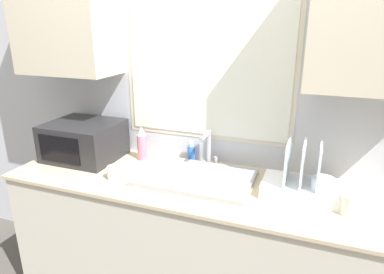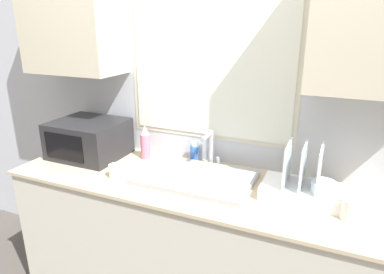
{
  "view_description": "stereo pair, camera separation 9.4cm",
  "coord_description": "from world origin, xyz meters",
  "px_view_note": "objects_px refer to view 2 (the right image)",
  "views": [
    {
      "loc": [
        0.66,
        -1.35,
        1.77
      ],
      "look_at": [
        0.04,
        0.29,
        1.17
      ],
      "focal_mm": 32.0,
      "sensor_mm": 36.0,
      "label": 1
    },
    {
      "loc": [
        0.74,
        -1.32,
        1.77
      ],
      "look_at": [
        0.04,
        0.29,
        1.17
      ],
      "focal_mm": 32.0,
      "sensor_mm": 36.0,
      "label": 2
    }
  ],
  "objects_px": {
    "soap_bottle": "(194,153)",
    "microwave": "(89,139)",
    "spray_bottle": "(145,143)",
    "mug_near_sink": "(116,171)",
    "dish_rack": "(303,187)",
    "faucet": "(210,146)"
  },
  "relations": [
    {
      "from": "faucet",
      "to": "soap_bottle",
      "type": "bearing_deg",
      "value": 166.68
    },
    {
      "from": "spray_bottle",
      "to": "soap_bottle",
      "type": "bearing_deg",
      "value": 13.42
    },
    {
      "from": "faucet",
      "to": "microwave",
      "type": "relative_size",
      "value": 0.5
    },
    {
      "from": "faucet",
      "to": "soap_bottle",
      "type": "relative_size",
      "value": 1.64
    },
    {
      "from": "microwave",
      "to": "mug_near_sink",
      "type": "distance_m",
      "value": 0.44
    },
    {
      "from": "soap_bottle",
      "to": "microwave",
      "type": "bearing_deg",
      "value": -164.91
    },
    {
      "from": "faucet",
      "to": "dish_rack",
      "type": "xyz_separation_m",
      "value": [
        0.59,
        -0.2,
        -0.07
      ]
    },
    {
      "from": "mug_near_sink",
      "to": "soap_bottle",
      "type": "bearing_deg",
      "value": 51.3
    },
    {
      "from": "faucet",
      "to": "dish_rack",
      "type": "distance_m",
      "value": 0.63
    },
    {
      "from": "faucet",
      "to": "microwave",
      "type": "height_order",
      "value": "microwave"
    },
    {
      "from": "dish_rack",
      "to": "spray_bottle",
      "type": "relative_size",
      "value": 1.73
    },
    {
      "from": "mug_near_sink",
      "to": "faucet",
      "type": "bearing_deg",
      "value": 40.1
    },
    {
      "from": "dish_rack",
      "to": "spray_bottle",
      "type": "distance_m",
      "value": 1.04
    },
    {
      "from": "microwave",
      "to": "dish_rack",
      "type": "distance_m",
      "value": 1.41
    },
    {
      "from": "microwave",
      "to": "soap_bottle",
      "type": "height_order",
      "value": "microwave"
    },
    {
      "from": "spray_bottle",
      "to": "faucet",
      "type": "bearing_deg",
      "value": 6.1
    },
    {
      "from": "soap_bottle",
      "to": "mug_near_sink",
      "type": "bearing_deg",
      "value": -128.7
    },
    {
      "from": "faucet",
      "to": "spray_bottle",
      "type": "relative_size",
      "value": 1.01
    },
    {
      "from": "spray_bottle",
      "to": "mug_near_sink",
      "type": "xyz_separation_m",
      "value": [
        -0.01,
        -0.33,
        -0.07
      ]
    },
    {
      "from": "faucet",
      "to": "dish_rack",
      "type": "bearing_deg",
      "value": -18.81
    },
    {
      "from": "faucet",
      "to": "spray_bottle",
      "type": "height_order",
      "value": "faucet"
    },
    {
      "from": "soap_bottle",
      "to": "spray_bottle",
      "type": "bearing_deg",
      "value": -166.58
    }
  ]
}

